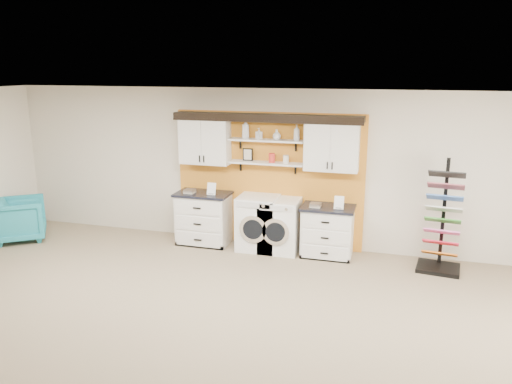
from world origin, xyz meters
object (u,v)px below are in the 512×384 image
(base_cabinet_left, at_px, (204,218))
(washer, at_px, (258,223))
(dryer, at_px, (280,225))
(armchair, at_px, (20,219))
(sample_rack, at_px, (441,237))
(base_cabinet_right, at_px, (327,231))

(base_cabinet_left, distance_m, washer, 1.03)
(base_cabinet_left, relative_size, dryer, 1.04)
(base_cabinet_left, distance_m, armchair, 3.46)
(dryer, bearing_deg, sample_rack, -2.63)
(washer, xyz_separation_m, armchair, (-4.40, -0.76, -0.09))
(base_cabinet_left, height_order, base_cabinet_right, base_cabinet_left)
(base_cabinet_right, distance_m, washer, 1.23)
(base_cabinet_right, bearing_deg, sample_rack, -3.94)
(base_cabinet_right, relative_size, dryer, 0.95)
(base_cabinet_right, bearing_deg, dryer, -179.77)
(dryer, xyz_separation_m, sample_rack, (2.64, -0.12, 0.09))
(washer, height_order, armchair, washer)
(sample_rack, bearing_deg, washer, -175.24)
(washer, relative_size, dryer, 1.03)
(base_cabinet_right, bearing_deg, armchair, -172.24)
(base_cabinet_right, height_order, armchair, base_cabinet_right)
(base_cabinet_left, relative_size, sample_rack, 0.55)
(base_cabinet_right, height_order, dryer, dryer)
(washer, height_order, sample_rack, sample_rack)
(base_cabinet_right, relative_size, armchair, 1.03)
(base_cabinet_right, xyz_separation_m, armchair, (-5.63, -0.77, -0.04))
(base_cabinet_left, bearing_deg, armchair, -167.18)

